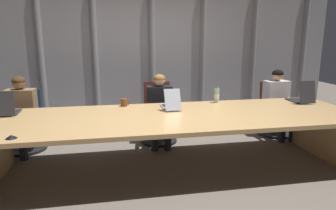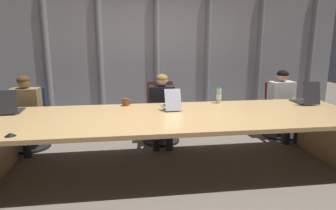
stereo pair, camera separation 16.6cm
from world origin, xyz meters
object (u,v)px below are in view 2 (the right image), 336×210
laptop_left_end (12,108)px  person_center (284,100)px  person_left_mid (162,105)px  coffee_mug_near (126,102)px  laptop_left_mid (171,104)px  person_left_end (24,109)px  office_chair_left_mid (161,120)px  office_chair_center (279,116)px  office_chair_left_end (30,126)px  laptop_center (305,99)px  water_bottle_primary (219,96)px  conference_mic_left_side (10,134)px

laptop_left_end → person_center: size_ratio=0.33×
person_left_mid → person_center: size_ratio=0.97×
person_left_mid → coffee_mug_near: person_left_mid is taller
laptop_left_mid → coffee_mug_near: (-0.61, 0.25, -0.00)m
person_left_end → person_left_mid: person_left_end is taller
office_chair_left_mid → office_chair_center: (2.09, -0.00, -0.02)m
laptop_left_end → office_chair_center: (4.11, 0.73, -0.45)m
office_chair_left_end → person_left_mid: size_ratio=0.81×
laptop_center → person_left_mid: size_ratio=0.38×
coffee_mug_near → laptop_left_mid: bearing=-21.9°
person_left_mid → person_left_end: bearing=-84.2°
person_left_end → laptop_center: bearing=85.9°
coffee_mug_near → person_center: bearing=7.9°
office_chair_left_mid → person_left_end: size_ratio=0.85×
laptop_left_mid → person_left_mid: (-0.05, 0.60, -0.15)m
office_chair_left_mid → person_center: 2.08m
person_left_end → laptop_left_mid: bearing=77.9°
laptop_left_end → coffee_mug_near: (1.46, 0.21, -0.01)m
person_left_end → person_center: person_center is taller
laptop_left_mid → laptop_center: 2.01m
office_chair_center → water_bottle_primary: water_bottle_primary is taller
laptop_center → person_left_mid: bearing=75.9°
laptop_left_end → person_center: person_center is taller
office_chair_left_mid → water_bottle_primary: (0.80, -0.54, 0.48)m
laptop_left_end → water_bottle_primary: size_ratio=1.58×
office_chair_left_end → person_left_mid: (2.06, -0.16, 0.30)m
person_center → water_bottle_primary: size_ratio=4.78×
laptop_left_end → person_left_mid: (2.03, 0.57, -0.16)m
office_chair_center → person_center: 0.35m
laptop_left_end → conference_mic_left_side: (0.32, -1.00, -0.04)m
office_chair_left_end → person_center: bearing=91.8°
person_left_mid → laptop_center: bearing=80.2°
office_chair_center → coffee_mug_near: bearing=-73.0°
office_chair_left_end → person_left_end: (-0.01, -0.15, 0.30)m
laptop_left_mid → laptop_center: size_ratio=1.08×
laptop_left_mid → laptop_center: bearing=-90.4°
office_chair_center → conference_mic_left_side: 4.18m
water_bottle_primary → conference_mic_left_side: bearing=-154.6°
laptop_left_mid → person_left_end: size_ratio=0.41×
conference_mic_left_side → laptop_left_end: bearing=107.9°
laptop_center → office_chair_left_mid: bearing=71.9°
laptop_left_mid → person_center: 2.10m
office_chair_left_mid → person_left_end: bearing=-83.3°
laptop_left_end → person_center: (4.08, 0.57, -0.14)m
laptop_left_mid → office_chair_center: bearing=-70.6°
laptop_center → water_bottle_primary: laptop_center is taller
laptop_left_mid → office_chair_center: 2.22m
laptop_left_mid → person_left_mid: size_ratio=0.41×
office_chair_left_mid → person_center: bearing=87.9°
laptop_center → office_chair_center: (0.02, 0.73, -0.45)m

